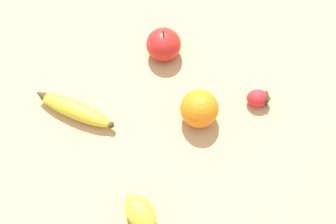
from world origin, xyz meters
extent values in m
plane|color=tan|center=(0.00, 0.00, 0.00)|extent=(3.00, 3.00, 0.00)
ellipsoid|color=yellow|center=(0.07, -0.08, 0.02)|extent=(0.09, 0.19, 0.04)
cone|color=#47331E|center=(0.09, -0.16, 0.03)|extent=(0.03, 0.03, 0.03)
sphere|color=#47331E|center=(0.04, 0.01, 0.02)|extent=(0.02, 0.02, 0.02)
sphere|color=orange|center=(-0.10, 0.14, 0.04)|extent=(0.08, 0.08, 0.08)
ellipsoid|color=red|center=(-0.21, 0.23, 0.02)|extent=(0.06, 0.06, 0.04)
cone|color=#337A33|center=(-0.23, 0.24, 0.02)|extent=(0.04, 0.03, 0.04)
ellipsoid|color=red|center=(-0.19, -0.03, 0.04)|extent=(0.08, 0.08, 0.08)
cylinder|color=#4C3319|center=(-0.19, -0.03, 0.08)|extent=(0.00, 0.00, 0.01)
ellipsoid|color=yellow|center=(0.15, 0.19, 0.03)|extent=(0.07, 0.09, 0.05)
sphere|color=yellow|center=(0.14, 0.15, 0.03)|extent=(0.02, 0.02, 0.02)
camera|label=1|loc=(0.26, 0.35, 0.79)|focal=42.00mm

